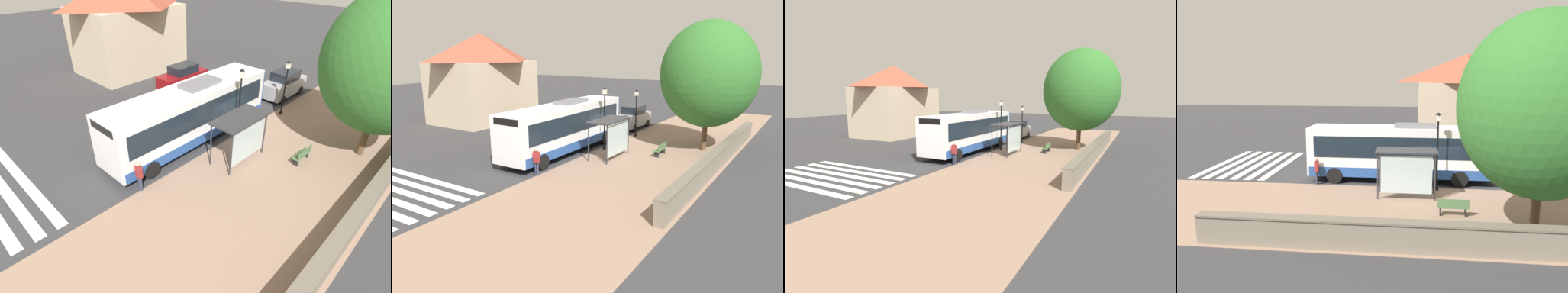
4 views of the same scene
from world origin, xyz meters
TOP-DOWN VIEW (x-y plane):
  - ground_plane at (0.00, 0.00)m, footprint 120.00×120.00m
  - sidewalk_plaza at (-4.50, 0.00)m, footprint 9.00×44.00m
  - crosswalk_stripes at (5.00, 13.63)m, footprint 9.00×5.25m
  - stone_wall at (-8.55, 0.00)m, footprint 0.60×20.00m
  - background_building at (15.73, -3.37)m, footprint 7.29×9.72m
  - bus at (1.65, 2.28)m, footprint 2.71×11.61m
  - bus_shelter at (-1.87, 1.85)m, footprint 1.67×3.36m
  - pedestrian at (0.05, 7.40)m, footprint 0.34×0.22m
  - bench at (-4.51, -0.46)m, footprint 0.40×1.49m
  - street_lamp_near at (-0.35, 0.12)m, footprint 0.28×0.28m
  - street_lamp_far at (-0.50, -4.95)m, footprint 0.28×0.28m
  - shade_tree at (-6.60, -3.56)m, footprint 6.72×6.72m
  - parked_car_far_lane at (8.33, -3.46)m, footprint 1.89×4.50m

SIDE VIEW (x-z plane):
  - ground_plane at x=0.00m, z-range 0.00..0.00m
  - crosswalk_stripes at x=5.00m, z-range 0.00..0.01m
  - sidewalk_plaza at x=-4.50m, z-range 0.00..0.02m
  - bench at x=-4.51m, z-range 0.03..0.91m
  - stone_wall at x=-8.55m, z-range 0.01..1.24m
  - pedestrian at x=0.05m, z-range 0.15..1.83m
  - parked_car_far_lane at x=8.33m, z-range -0.03..2.01m
  - bus at x=1.65m, z-range 0.06..3.72m
  - bus_shelter at x=-1.87m, z-range 0.86..3.51m
  - street_lamp_far at x=-0.50m, z-range 0.38..4.33m
  - street_lamp_near at x=-0.35m, z-range 0.42..5.00m
  - background_building at x=15.73m, z-range 0.14..8.80m
  - shade_tree at x=-6.60m, z-range 0.88..10.03m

